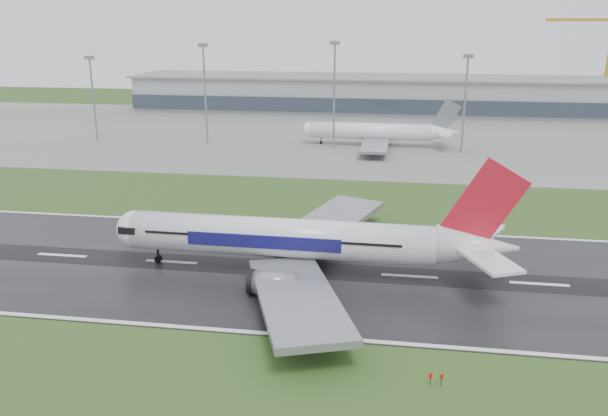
# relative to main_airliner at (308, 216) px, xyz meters

# --- Properties ---
(ground) EXTENTS (520.00, 520.00, 0.00)m
(ground) POSITION_rel_main_airliner_xyz_m (16.35, 0.74, -9.69)
(ground) COLOR #274619
(ground) RESTS_ON ground
(runway) EXTENTS (400.00, 45.00, 0.10)m
(runway) POSITION_rel_main_airliner_xyz_m (16.35, 0.74, -9.64)
(runway) COLOR black
(runway) RESTS_ON ground
(apron) EXTENTS (400.00, 130.00, 0.08)m
(apron) POSITION_rel_main_airliner_xyz_m (16.35, 125.74, -9.65)
(apron) COLOR slate
(apron) RESTS_ON ground
(terminal) EXTENTS (240.00, 36.00, 15.00)m
(terminal) POSITION_rel_main_airliner_xyz_m (16.35, 185.74, -2.19)
(terminal) COLOR gray
(terminal) RESTS_ON ground
(main_airliner) EXTENTS (65.80, 62.75, 19.18)m
(main_airliner) POSITION_rel_main_airliner_xyz_m (0.00, 0.00, 0.00)
(main_airliner) COLOR silver
(main_airliner) RESTS_ON runway
(parked_airliner) EXTENTS (52.61, 49.13, 15.11)m
(parked_airliner) POSITION_rel_main_airliner_xyz_m (6.73, 107.23, -2.05)
(parked_airliner) COLOR white
(parked_airliner) RESTS_ON apron
(tower_crane) EXTENTS (43.01, 8.78, 42.72)m
(tower_crane) POSITION_rel_main_airliner_xyz_m (104.14, 200.74, 11.67)
(tower_crane) COLOR #BC8B14
(tower_crane) RESTS_ON ground
(floodmast_0) EXTENTS (0.64, 0.64, 27.20)m
(floodmast_0) POSITION_rel_main_airliner_xyz_m (-87.33, 100.74, 3.91)
(floodmast_0) COLOR gray
(floodmast_0) RESTS_ON ground
(floodmast_1) EXTENTS (0.64, 0.64, 31.34)m
(floodmast_1) POSITION_rel_main_airliner_xyz_m (-48.51, 100.74, 5.98)
(floodmast_1) COLOR gray
(floodmast_1) RESTS_ON ground
(floodmast_2) EXTENTS (0.64, 0.64, 32.25)m
(floodmast_2) POSITION_rel_main_airliner_xyz_m (-6.57, 100.74, 6.44)
(floodmast_2) COLOR gray
(floodmast_2) RESTS_ON ground
(floodmast_3) EXTENTS (0.64, 0.64, 28.65)m
(floodmast_3) POSITION_rel_main_airliner_xyz_m (33.45, 100.74, 4.63)
(floodmast_3) COLOR gray
(floodmast_3) RESTS_ON ground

